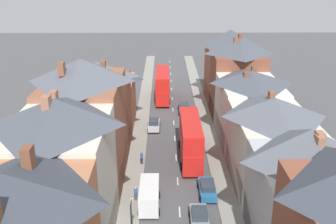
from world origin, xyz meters
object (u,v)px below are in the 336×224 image
at_px(double_decker_bus_mid_street, 190,139).
at_px(pedestrian_far_left, 142,157).
at_px(car_parked_right_a, 199,217).
at_px(car_near_silver, 154,124).
at_px(car_parked_left_a, 184,108).
at_px(delivery_van, 149,195).
at_px(double_decker_bus_lead, 163,85).
at_px(car_mid_black, 207,188).
at_px(pedestrian_mid_right, 136,193).

distance_m(double_decker_bus_mid_street, pedestrian_far_left, 6.60).
bearing_deg(pedestrian_far_left, car_parked_right_a, -63.02).
bearing_deg(car_near_silver, car_parked_left_a, 56.41).
relative_size(car_parked_left_a, delivery_van, 0.84).
xyz_separation_m(double_decker_bus_lead, car_parked_right_a, (3.61, -37.74, -1.99)).
distance_m(car_parked_right_a, car_mid_black, 5.33).
relative_size(delivery_van, pedestrian_far_left, 3.23).
relative_size(double_decker_bus_mid_street, pedestrian_far_left, 6.71).
xyz_separation_m(double_decker_bus_mid_street, delivery_van, (-4.89, -10.58, -1.48)).
distance_m(delivery_van, pedestrian_mid_right, 1.73).
height_order(double_decker_bus_lead, pedestrian_mid_right, double_decker_bus_lead).
bearing_deg(car_near_silver, double_decker_bus_mid_street, -63.15).
bearing_deg(double_decker_bus_lead, delivery_van, -92.14).
bearing_deg(car_parked_right_a, pedestrian_far_left, 116.98).
bearing_deg(car_parked_right_a, delivery_van, 147.47).
height_order(delivery_van, pedestrian_far_left, delivery_van).
xyz_separation_m(double_decker_bus_lead, double_decker_bus_mid_street, (3.60, -24.03, 0.00)).
bearing_deg(double_decker_bus_mid_street, pedestrian_far_left, -165.12).
xyz_separation_m(car_parked_left_a, pedestrian_far_left, (-6.15, -18.67, 0.23)).
height_order(double_decker_bus_mid_street, delivery_van, double_decker_bus_mid_street).
xyz_separation_m(car_mid_black, pedestrian_far_left, (-7.45, 6.91, 0.22)).
bearing_deg(car_parked_right_a, car_parked_left_a, 90.00).
xyz_separation_m(car_parked_left_a, pedestrian_mid_right, (-6.36, -26.74, 0.23)).
bearing_deg(car_mid_black, car_parked_left_a, 92.91).
distance_m(car_parked_left_a, car_parked_right_a, 30.75).
bearing_deg(car_parked_left_a, car_near_silver, -123.59).
bearing_deg(car_near_silver, pedestrian_mid_right, -94.31).
relative_size(double_decker_bus_lead, pedestrian_mid_right, 6.71).
bearing_deg(car_mid_black, pedestrian_far_left, 137.16).
relative_size(car_parked_left_a, car_mid_black, 1.04).
height_order(double_decker_bus_lead, car_mid_black, double_decker_bus_lead).
bearing_deg(car_near_silver, car_parked_right_a, -78.16).
distance_m(car_near_silver, pedestrian_far_left, 11.36).
bearing_deg(double_decker_bus_lead, car_parked_right_a, -84.54).
xyz_separation_m(delivery_van, pedestrian_far_left, (-1.25, 8.95, -0.30)).
distance_m(double_decker_bus_lead, car_mid_black, 33.00).
bearing_deg(car_parked_left_a, double_decker_bus_lead, 117.29).
relative_size(car_parked_left_a, pedestrian_far_left, 2.72).
bearing_deg(double_decker_bus_lead, car_near_silver, -95.13).
bearing_deg(car_parked_right_a, pedestrian_mid_right, 147.78).
xyz_separation_m(double_decker_bus_mid_street, pedestrian_far_left, (-6.14, -1.63, -1.78)).
relative_size(double_decker_bus_mid_street, pedestrian_mid_right, 6.71).
relative_size(double_decker_bus_lead, pedestrian_far_left, 6.71).
relative_size(car_near_silver, pedestrian_mid_right, 2.46).
bearing_deg(double_decker_bus_mid_street, pedestrian_mid_right, -123.21).
xyz_separation_m(car_parked_left_a, car_mid_black, (1.30, -25.58, 0.01)).
bearing_deg(car_parked_left_a, pedestrian_far_left, -108.23).
bearing_deg(delivery_van, car_parked_right_a, -32.53).
distance_m(double_decker_bus_lead, double_decker_bus_mid_street, 24.30).
height_order(double_decker_bus_mid_street, pedestrian_far_left, double_decker_bus_mid_street).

